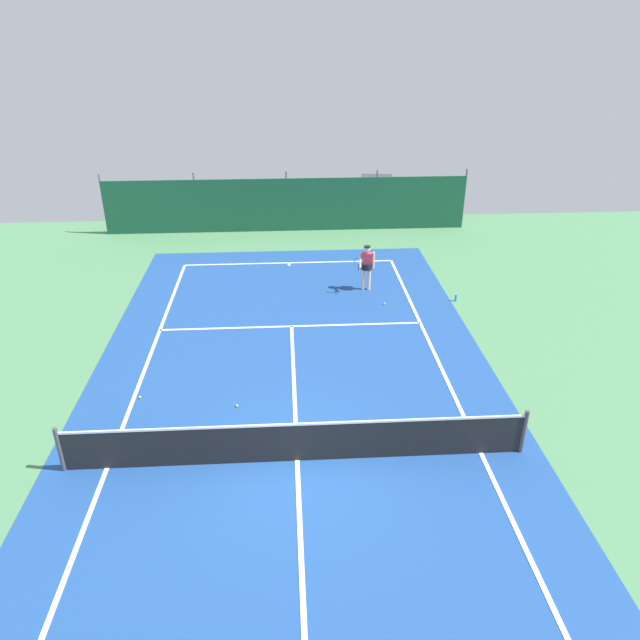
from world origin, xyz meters
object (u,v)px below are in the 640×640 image
(tennis_net, at_px, (297,442))
(tennis_ball_near_player, at_px, (140,397))
(tennis_ball_midcourt, at_px, (237,406))
(tennis_ball_by_sideline, at_px, (385,304))
(tennis_player, at_px, (366,264))
(water_bottle, at_px, (456,298))
(parked_car, at_px, (377,195))

(tennis_net, relative_size, tennis_ball_near_player, 153.33)
(tennis_ball_midcourt, bearing_deg, tennis_net, -55.56)
(tennis_net, height_order, tennis_ball_by_sideline, tennis_net)
(tennis_player, bearing_deg, tennis_net, 81.51)
(tennis_player, height_order, water_bottle, tennis_player)
(tennis_ball_by_sideline, bearing_deg, parked_car, 83.19)
(tennis_net, relative_size, tennis_ball_midcourt, 153.33)
(tennis_net, height_order, tennis_player, tennis_player)
(tennis_ball_midcourt, relative_size, parked_car, 0.02)
(tennis_ball_near_player, distance_m, tennis_ball_by_sideline, 8.82)
(tennis_net, xyz_separation_m, tennis_ball_near_player, (-3.95, 2.65, -0.48))
(water_bottle, bearing_deg, tennis_ball_near_player, -151.08)
(tennis_ball_by_sideline, relative_size, parked_car, 0.02)
(tennis_net, distance_m, tennis_ball_near_player, 4.78)
(tennis_player, bearing_deg, tennis_ball_by_sideline, 118.23)
(tennis_player, relative_size, tennis_ball_near_player, 24.85)
(tennis_net, distance_m, tennis_player, 9.54)
(tennis_ball_near_player, height_order, tennis_ball_by_sideline, same)
(tennis_ball_near_player, xyz_separation_m, tennis_ball_by_sideline, (7.14, 5.18, 0.00))
(tennis_ball_midcourt, bearing_deg, tennis_ball_by_sideline, 50.92)
(tennis_player, distance_m, tennis_ball_near_player, 9.34)
(parked_car, relative_size, water_bottle, 18.15)
(tennis_ball_near_player, bearing_deg, water_bottle, 28.92)
(tennis_ball_by_sideline, bearing_deg, tennis_ball_midcourt, -129.08)
(parked_car, bearing_deg, tennis_ball_midcourt, -104.02)
(tennis_ball_by_sideline, height_order, parked_car, parked_car)
(parked_car, bearing_deg, tennis_ball_near_player, -112.02)
(tennis_player, xyz_separation_m, tennis_ball_by_sideline, (0.48, -1.31, -0.93))
(tennis_ball_near_player, bearing_deg, tennis_player, 44.23)
(parked_car, bearing_deg, tennis_ball_by_sideline, -91.19)
(parked_car, bearing_deg, tennis_player, -94.89)
(tennis_net, bearing_deg, tennis_ball_by_sideline, 67.83)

